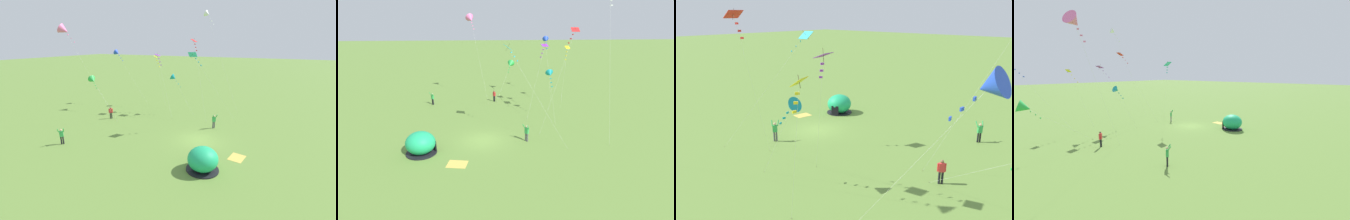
% 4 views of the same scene
% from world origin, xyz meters
% --- Properties ---
extents(ground_plane, '(300.00, 300.00, 0.00)m').
position_xyz_m(ground_plane, '(0.00, 0.00, 0.00)').
color(ground_plane, olive).
extents(popup_tent, '(2.81, 2.81, 2.10)m').
position_xyz_m(popup_tent, '(-5.68, -2.25, 1.00)').
color(popup_tent, '#1EAD6B').
rests_on(popup_tent, ground).
extents(picnic_blanket, '(1.90, 1.57, 0.01)m').
position_xyz_m(picnic_blanket, '(-2.20, -4.55, 0.01)').
color(picnic_blanket, gold).
rests_on(picnic_blanket, ground).
extents(person_flying_kite, '(0.70, 0.70, 1.89)m').
position_xyz_m(person_flying_kite, '(-7.34, 12.84, 1.00)').
color(person_flying_kite, black).
rests_on(person_flying_kite, ground).
extents(person_strolling, '(0.43, 0.48, 1.72)m').
position_xyz_m(person_strolling, '(1.69, 13.73, 0.96)').
color(person_strolling, black).
rests_on(person_strolling, ground).
extents(person_center_field, '(0.70, 0.70, 1.89)m').
position_xyz_m(person_center_field, '(4.42, -0.52, 1.00)').
color(person_center_field, '#4C4C51').
rests_on(person_center_field, ground).
extents(kite_blue, '(1.04, 6.87, 9.37)m').
position_xyz_m(kite_blue, '(10.44, 18.89, 8.75)').
color(kite_blue, silver).
rests_on(kite_blue, ground).
extents(kite_yellow, '(1.60, 2.92, 8.44)m').
position_xyz_m(kite_yellow, '(11.85, 11.77, 7.69)').
color(kite_yellow, silver).
rests_on(kite_yellow, ground).
extents(kite_purple, '(3.17, 4.16, 9.07)m').
position_xyz_m(kite_purple, '(8.04, 9.34, 8.35)').
color(kite_purple, silver).
rests_on(kite_purple, ground).
extents(kite_red, '(4.79, 4.15, 11.09)m').
position_xyz_m(kite_red, '(10.19, 4.48, 10.41)').
color(kite_red, silver).
rests_on(kite_red, ground).
extents(kite_pink, '(3.28, 6.27, 12.74)m').
position_xyz_m(kite_pink, '(-1.57, 17.26, 11.94)').
color(kite_pink, silver).
rests_on(kite_pink, ground).
extents(kite_teal, '(1.03, 3.82, 6.03)m').
position_xyz_m(kite_teal, '(8.38, 6.95, 5.44)').
color(kite_teal, silver).
rests_on(kite_teal, ground).
extents(kite_cyan, '(5.84, 5.17, 9.54)m').
position_xyz_m(kite_cyan, '(2.89, 1.83, 8.89)').
color(kite_cyan, silver).
rests_on(kite_cyan, ground).
extents(kite_green, '(3.48, 7.32, 5.46)m').
position_xyz_m(kite_green, '(4.69, 19.54, 4.71)').
color(kite_green, silver).
rests_on(kite_green, ground).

